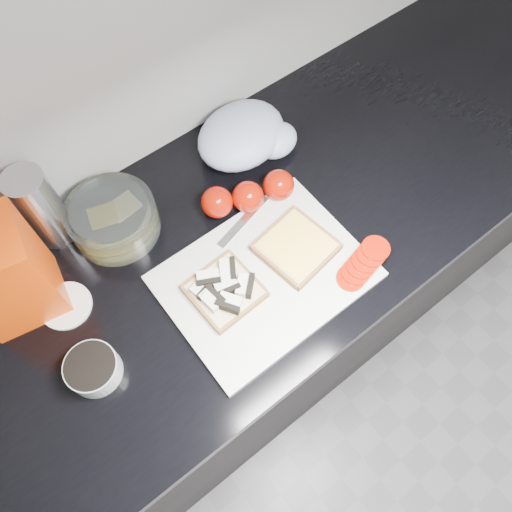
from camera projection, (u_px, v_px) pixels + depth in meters
The scene contains 14 objects.
base_cabinet at pixel (216, 333), 1.45m from camera, with size 3.50×0.60×0.86m, color black.
countertop at pixel (201, 265), 1.05m from camera, with size 3.50×0.64×0.04m, color black.
cutting_board at pixel (265, 276), 1.01m from camera, with size 0.40×0.30×0.01m, color silver.
bread_left at pixel (224, 290), 0.97m from camera, with size 0.14×0.14×0.04m.
bread_right at pixel (296, 247), 1.02m from camera, with size 0.16×0.16×0.02m.
tomato_slices at pixel (363, 263), 1.00m from camera, with size 0.15×0.09×0.03m.
knife at pixel (263, 199), 1.08m from camera, with size 0.23×0.07×0.01m.
seed_tub at pixel (93, 369), 0.90m from camera, with size 0.10×0.10×0.05m.
tub_lid at pixel (66, 306), 0.98m from camera, with size 0.10×0.10×0.01m, color white.
glass_bowl at pixel (113, 219), 1.03m from camera, with size 0.18×0.18×0.08m.
bread_bag at pixel (4, 274), 0.89m from camera, with size 0.14×0.13×0.23m, color #F14B04.
steel_canister at pixel (41, 208), 0.98m from camera, with size 0.08×0.08×0.19m, color silver.
grocery_bag at pixel (246, 136), 1.12m from camera, with size 0.24×0.21×0.10m.
whole_tomatoes at pixel (248, 195), 1.07m from camera, with size 0.20×0.11×0.07m.
Camera 1 is at (-0.19, 0.76, 1.82)m, focal length 35.00 mm.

